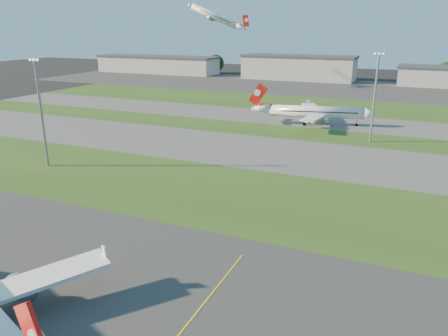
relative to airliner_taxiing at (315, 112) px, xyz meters
The scene contains 16 objects.
grass_strip_a 73.36m from the airliner_taxiing, 85.76° to the right, with size 300.00×34.00×0.01m, color #2B4A18.
taxiway_a 40.63m from the airliner_taxiing, 82.31° to the right, with size 300.00×32.00×0.01m, color #515154.
grass_strip_b 16.56m from the airliner_taxiing, 70.21° to the right, with size 300.00×18.00×0.01m, color #2B4A18.
taxiway_b 9.83m from the airliner_taxiing, 52.17° to the left, with size 300.00×26.00×0.01m, color #515154.
grass_strip_c 40.56m from the airliner_taxiing, 82.29° to the left, with size 300.00×40.00×0.01m, color #2B4A18.
apron_far 100.21m from the airliner_taxiing, 86.90° to the left, with size 400.00×80.00×0.01m, color #333335.
airliner_taxiing is the anchor object (origin of this frame).
airliner_departing 113.09m from the airliner_taxiing, 133.42° to the left, with size 32.79×27.51×10.37m.
light_mast_west 88.90m from the airliner_taxiing, 124.18° to the right, with size 3.20×0.70×25.80m.
light_mast_centre 28.57m from the airliner_taxiing, 39.85° to the right, with size 3.20×0.70×25.80m.
hangar_far_west 194.42m from the airliner_taxiing, 138.05° to the left, with size 91.80×23.00×12.20m.
hangar_west 135.90m from the airliner_taxiing, 106.94° to the left, with size 71.40×23.00×15.20m.
tree_far_west 233.49m from the airliner_taxiing, 142.24° to the left, with size 11.00×11.00×12.00m.
tree_west 178.78m from the airliner_taxiing, 125.81° to the left, with size 12.10×12.10×13.20m.
tree_mid_west 141.73m from the airliner_taxiing, 95.91° to the left, with size 9.90×9.90×10.80m.
tree_mid_east 150.98m from the airliner_taxiing, 72.49° to the left, with size 11.55×11.55×12.60m.
Camera 1 is at (25.76, -24.25, 32.67)m, focal length 35.00 mm.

